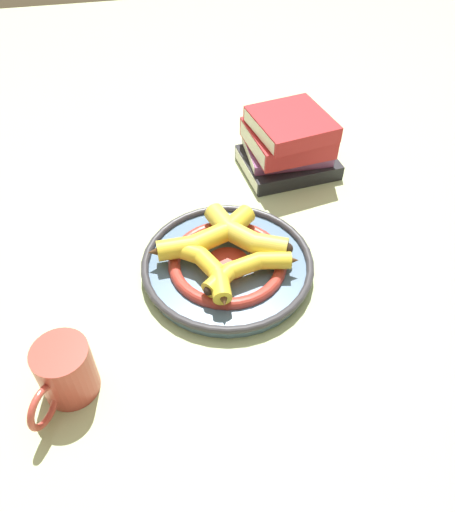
{
  "coord_description": "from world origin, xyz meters",
  "views": [
    {
      "loc": [
        -0.61,
        0.09,
        0.67
      ],
      "look_at": [
        -0.02,
        -0.03,
        0.04
      ],
      "focal_mm": 35.0,
      "sensor_mm": 36.0,
      "label": 1
    }
  ],
  "objects": [
    {
      "name": "coffee_mug",
      "position": [
        -0.2,
        0.25,
        0.05
      ],
      "size": [
        0.12,
        0.09,
        0.09
      ],
      "rotation": [
        0.0,
        0.0,
        2.64
      ],
      "color": "#B24238",
      "rests_on": "ground_plane"
    },
    {
      "name": "banana_a",
      "position": [
        -0.05,
        0.01,
        0.05
      ],
      "size": [
        0.16,
        0.09,
        0.03
      ],
      "rotation": [
        0.0,
        0.0,
        0.45
      ],
      "color": "yellow",
      "rests_on": "decorative_bowl"
    },
    {
      "name": "banana_b",
      "position": [
        0.03,
        0.0,
        0.05
      ],
      "size": [
        0.1,
        0.21,
        0.04
      ],
      "rotation": [
        0.0,
        0.0,
        -1.21
      ],
      "color": "yellow",
      "rests_on": "decorative_bowl"
    },
    {
      "name": "banana_d",
      "position": [
        -0.06,
        -0.05,
        0.05
      ],
      "size": [
        0.08,
        0.18,
        0.03
      ],
      "rotation": [
        0.0,
        0.0,
        -4.46
      ],
      "color": "yellow",
      "rests_on": "decorative_bowl"
    },
    {
      "name": "banana_c",
      "position": [
        0.02,
        -0.06,
        0.05
      ],
      "size": [
        0.16,
        0.14,
        0.04
      ],
      "rotation": [
        0.0,
        0.0,
        -2.42
      ],
      "color": "gold",
      "rests_on": "decorative_bowl"
    },
    {
      "name": "decorative_bowl",
      "position": [
        -0.02,
        -0.03,
        0.02
      ],
      "size": [
        0.31,
        0.31,
        0.03
      ],
      "color": "slate",
      "rests_on": "ground_plane"
    },
    {
      "name": "book_stack",
      "position": [
        0.27,
        -0.22,
        0.06
      ],
      "size": [
        0.19,
        0.21,
        0.13
      ],
      "rotation": [
        0.0,
        0.0,
        1.62
      ],
      "color": "black",
      "rests_on": "ground_plane"
    },
    {
      "name": "ground_plane",
      "position": [
        0.0,
        0.0,
        0.0
      ],
      "size": [
        2.8,
        2.8,
        0.0
      ],
      "primitive_type": "plane",
      "color": "#B2C693"
    }
  ]
}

